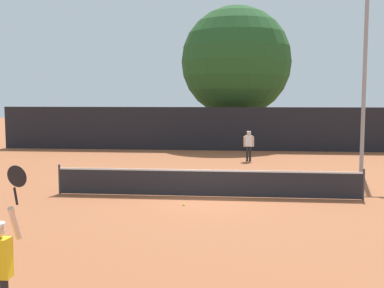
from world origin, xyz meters
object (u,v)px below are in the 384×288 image
object	(u,v)px
light_pole	(365,63)
parked_car_near	(131,130)
tennis_ball	(184,205)
large_tree	(236,62)
player_receiving	(249,143)

from	to	relation	value
light_pole	parked_car_near	bearing A→B (deg)	132.38
tennis_ball	large_tree	xyz separation A→B (m)	(1.56, 20.54, 6.04)
player_receiving	parked_car_near	distance (m)	15.49
player_receiving	large_tree	distance (m)	10.94
light_pole	player_receiving	bearing A→B (deg)	145.42
player_receiving	large_tree	world-z (taller)	large_tree
player_receiving	tennis_ball	distance (m)	11.17
player_receiving	large_tree	bearing A→B (deg)	-85.45
player_receiving	tennis_ball	xyz separation A→B (m)	(-2.33, -10.88, -0.97)
tennis_ball	light_pole	size ratio (longest dim) A/B	0.01
light_pole	parked_car_near	xyz separation A→B (m)	(-14.45, 15.84, -4.26)
tennis_ball	parked_car_near	bearing A→B (deg)	106.86
player_receiving	parked_car_near	world-z (taller)	parked_car_near
parked_car_near	player_receiving	bearing A→B (deg)	-44.73
tennis_ball	light_pole	distance (m)	11.59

